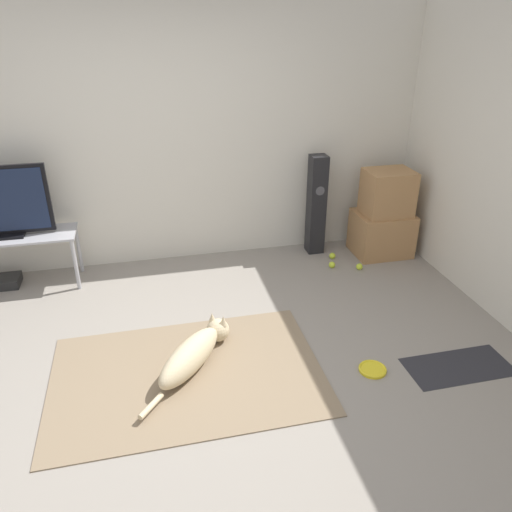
% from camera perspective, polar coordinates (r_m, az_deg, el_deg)
% --- Properties ---
extents(ground_plane, '(12.00, 12.00, 0.00)m').
position_cam_1_polar(ground_plane, '(3.69, -6.20, -14.19)').
color(ground_plane, gray).
extents(wall_back, '(8.00, 0.06, 2.55)m').
position_cam_1_polar(wall_back, '(5.03, -10.16, 13.16)').
color(wall_back, beige).
rests_on(wall_back, ground_plane).
extents(area_rug, '(1.95, 1.31, 0.01)m').
position_cam_1_polar(area_rug, '(3.77, -7.83, -13.25)').
color(area_rug, '#847056').
rests_on(area_rug, ground_plane).
extents(dog, '(0.74, 0.89, 0.24)m').
position_cam_1_polar(dog, '(3.76, -7.06, -10.88)').
color(dog, beige).
rests_on(dog, area_rug).
extents(frisbee, '(0.21, 0.21, 0.03)m').
position_cam_1_polar(frisbee, '(3.86, 13.18, -12.48)').
color(frisbee, yellow).
rests_on(frisbee, ground_plane).
extents(cardboard_box_lower, '(0.59, 0.47, 0.46)m').
position_cam_1_polar(cardboard_box_lower, '(5.53, 14.15, 2.54)').
color(cardboard_box_lower, '#A87A4C').
rests_on(cardboard_box_lower, ground_plane).
extents(cardboard_box_upper, '(0.48, 0.38, 0.47)m').
position_cam_1_polar(cardboard_box_upper, '(5.35, 14.82, 7.01)').
color(cardboard_box_upper, '#A87A4C').
rests_on(cardboard_box_upper, cardboard_box_lower).
extents(floor_speaker, '(0.17, 0.18, 1.07)m').
position_cam_1_polar(floor_speaker, '(5.33, 6.92, 5.79)').
color(floor_speaker, black).
rests_on(floor_speaker, ground_plane).
extents(tv_stand, '(1.19, 0.42, 0.53)m').
position_cam_1_polar(tv_stand, '(5.13, -26.32, 1.41)').
color(tv_stand, '#A8A8AD').
rests_on(tv_stand, ground_plane).
extents(tv, '(0.85, 0.20, 0.66)m').
position_cam_1_polar(tv, '(5.00, -27.19, 5.44)').
color(tv, black).
rests_on(tv, tv_stand).
extents(tennis_ball_by_boxes, '(0.07, 0.07, 0.07)m').
position_cam_1_polar(tennis_ball_by_boxes, '(5.19, 8.68, -1.00)').
color(tennis_ball_by_boxes, '#C6E033').
rests_on(tennis_ball_by_boxes, ground_plane).
extents(tennis_ball_near_speaker, '(0.07, 0.07, 0.07)m').
position_cam_1_polar(tennis_ball_near_speaker, '(5.38, 8.72, 0.03)').
color(tennis_ball_near_speaker, '#C6E033').
rests_on(tennis_ball_near_speaker, ground_plane).
extents(tennis_ball_loose_on_carpet, '(0.07, 0.07, 0.07)m').
position_cam_1_polar(tennis_ball_loose_on_carpet, '(5.20, 11.73, -1.20)').
color(tennis_ball_loose_on_carpet, '#C6E033').
rests_on(tennis_ball_loose_on_carpet, ground_plane).
extents(game_console, '(0.36, 0.24, 0.09)m').
position_cam_1_polar(game_console, '(5.38, -27.19, -2.66)').
color(game_console, black).
rests_on(game_console, ground_plane).
extents(door_mat, '(0.79, 0.38, 0.01)m').
position_cam_1_polar(door_mat, '(4.10, 22.14, -11.62)').
color(door_mat, '#28282D').
rests_on(door_mat, ground_plane).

